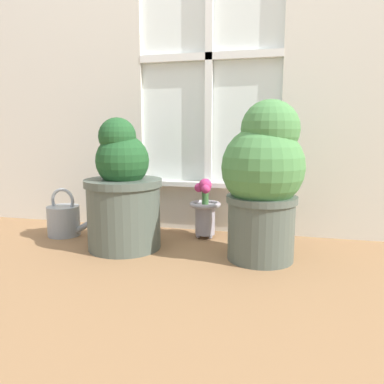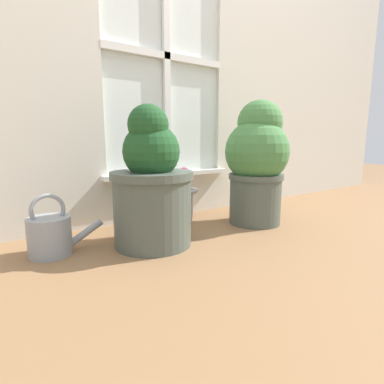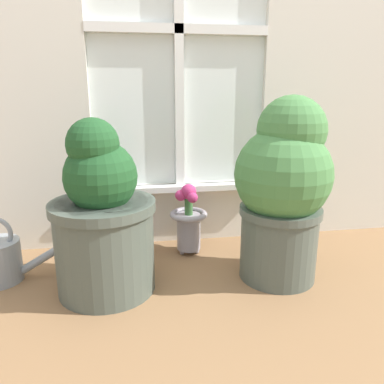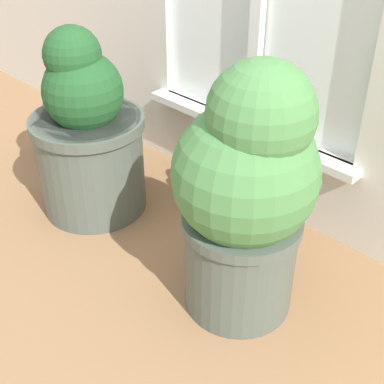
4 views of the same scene
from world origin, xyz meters
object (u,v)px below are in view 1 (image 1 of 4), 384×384
Objects in this scene: potted_plant_right at (264,179)px; flower_vase at (205,209)px; watering_can at (64,220)px; potted_plant_left at (123,193)px.

potted_plant_right is 0.42m from flower_vase.
watering_can is (-0.69, -0.13, -0.06)m from flower_vase.
potted_plant_left is 1.97× the size of flower_vase.
potted_plant_right is 2.25× the size of watering_can.
flower_vase reaches higher than watering_can.
potted_plant_left is at bearing -142.06° from flower_vase.
flower_vase is 1.03× the size of watering_can.
potted_plant_right is at bearing -0.29° from potted_plant_left.
watering_can is (-0.37, 0.11, -0.17)m from potted_plant_left.
potted_plant_left is 0.61m from potted_plant_right.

